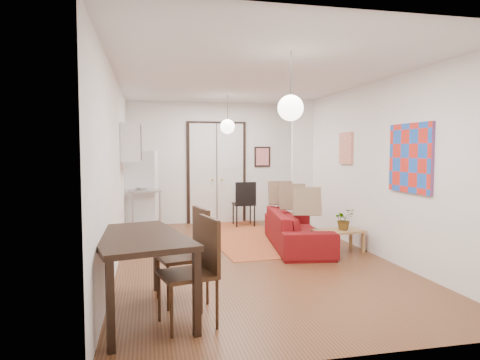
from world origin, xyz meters
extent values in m
plane|color=brown|center=(0.00, 0.00, 0.00)|extent=(7.00, 7.00, 0.00)
cube|color=silver|center=(0.00, 0.00, 2.90)|extent=(4.20, 7.00, 0.02)
cube|color=white|center=(0.00, 3.50, 1.45)|extent=(4.20, 0.02, 2.90)
cube|color=white|center=(0.00, -3.50, 1.45)|extent=(4.20, 0.02, 2.90)
cube|color=white|center=(-2.10, 0.00, 1.45)|extent=(0.02, 7.00, 2.90)
cube|color=white|center=(2.10, 0.00, 1.45)|extent=(0.02, 7.00, 2.90)
cube|color=silver|center=(0.00, 3.46, 1.20)|extent=(1.44, 0.06, 2.50)
cube|color=white|center=(1.85, 2.55, 1.45)|extent=(0.50, 0.10, 2.90)
cube|color=white|center=(-1.92, 1.50, 1.90)|extent=(0.35, 1.00, 0.70)
cube|color=red|center=(2.08, -1.25, 1.65)|extent=(0.05, 1.00, 1.00)
cube|color=#EEE5C6|center=(2.08, 0.80, 1.80)|extent=(0.05, 0.50, 0.60)
cube|color=red|center=(1.15, 3.47, 1.60)|extent=(0.40, 0.03, 0.50)
cube|color=#92573D|center=(-2.07, 2.00, 1.95)|extent=(0.03, 0.44, 0.54)
sphere|color=white|center=(0.00, 2.00, 2.25)|extent=(0.30, 0.30, 0.30)
cylinder|color=black|center=(0.00, 2.00, 2.65)|extent=(0.01, 0.01, 0.50)
sphere|color=white|center=(0.00, -2.00, 2.25)|extent=(0.30, 0.30, 0.30)
cylinder|color=black|center=(0.00, -2.00, 2.65)|extent=(0.01, 0.01, 0.50)
cube|color=#B6592D|center=(0.27, 1.74, 0.00)|extent=(1.77, 4.08, 0.01)
imported|color=maroon|center=(1.01, 0.52, 0.33)|extent=(2.38, 1.20, 0.66)
cube|color=tan|center=(1.59, 0.05, 0.36)|extent=(0.91, 0.58, 0.04)
cube|color=tan|center=(1.21, -0.14, 0.17)|extent=(0.05, 0.05, 0.34)
cube|color=tan|center=(1.97, -0.14, 0.17)|extent=(0.05, 0.05, 0.34)
cube|color=tan|center=(1.21, 0.24, 0.17)|extent=(0.05, 0.05, 0.34)
cube|color=tan|center=(1.97, 0.24, 0.17)|extent=(0.05, 0.05, 0.34)
imported|color=#2F5B29|center=(1.69, 0.05, 0.56)|extent=(0.33, 0.37, 0.37)
cube|color=#A3A4A7|center=(-1.75, 2.53, 0.93)|extent=(0.79, 1.32, 0.04)
cube|color=#A3A4A7|center=(-1.75, 2.53, 0.19)|extent=(0.74, 1.27, 0.03)
cylinder|color=#A3A4A7|center=(-2.02, 1.95, 0.47)|extent=(0.04, 0.04, 0.93)
cylinder|color=#A3A4A7|center=(-1.48, 1.95, 0.47)|extent=(0.04, 0.04, 0.93)
cylinder|color=#A3A4A7|center=(-2.02, 3.11, 0.47)|extent=(0.04, 0.04, 0.93)
cylinder|color=#A3A4A7|center=(-1.48, 3.11, 0.47)|extent=(0.04, 0.04, 0.93)
imported|color=silver|center=(-1.75, 2.23, 0.98)|extent=(0.29, 0.29, 0.05)
imported|color=#5492B8|center=(-1.75, 2.78, 1.05)|extent=(0.12, 0.12, 0.20)
cube|color=white|center=(-1.75, 2.56, 0.87)|extent=(0.69, 0.69, 1.74)
cube|color=black|center=(-1.75, -2.19, 0.85)|extent=(1.25, 1.75, 0.06)
cube|color=black|center=(-2.15, -2.92, 0.41)|extent=(0.08, 0.08, 0.81)
cube|color=black|center=(-1.35, -2.92, 0.41)|extent=(0.08, 0.08, 0.81)
cube|color=black|center=(-2.15, -1.45, 0.41)|extent=(0.08, 0.08, 0.81)
cube|color=black|center=(-1.35, -1.45, 0.41)|extent=(0.08, 0.08, 0.81)
cube|color=#392112|center=(-1.26, -1.84, 0.52)|extent=(0.62, 0.61, 0.04)
cube|color=#392112|center=(-1.26, -1.60, 0.81)|extent=(0.16, 0.49, 0.54)
cylinder|color=#392112|center=(-1.47, -2.07, 0.26)|extent=(0.03, 0.03, 0.52)
cylinder|color=#392112|center=(-1.04, -2.07, 0.26)|extent=(0.03, 0.03, 0.52)
cylinder|color=#392112|center=(-1.47, -1.61, 0.26)|extent=(0.03, 0.03, 0.52)
cylinder|color=#392112|center=(-1.04, -1.61, 0.26)|extent=(0.03, 0.03, 0.52)
cube|color=#392112|center=(-1.26, -2.54, 0.52)|extent=(0.62, 0.61, 0.04)
cube|color=#392112|center=(-1.26, -2.30, 0.81)|extent=(0.16, 0.49, 0.54)
cylinder|color=#392112|center=(-1.47, -2.77, 0.26)|extent=(0.03, 0.03, 0.52)
cylinder|color=#392112|center=(-1.04, -2.77, 0.26)|extent=(0.03, 0.03, 0.52)
cylinder|color=#392112|center=(-1.47, -2.31, 0.26)|extent=(0.03, 0.03, 0.52)
cylinder|color=#392112|center=(-1.04, -2.31, 0.26)|extent=(0.03, 0.03, 0.52)
cube|color=black|center=(0.55, 2.89, 0.51)|extent=(0.48, 0.48, 0.04)
cube|color=black|center=(0.55, 3.11, 0.78)|extent=(0.48, 0.04, 0.51)
cylinder|color=black|center=(0.34, 2.68, 0.25)|extent=(0.03, 0.03, 0.51)
cylinder|color=black|center=(0.75, 2.68, 0.25)|extent=(0.03, 0.03, 0.51)
cylinder|color=black|center=(0.34, 3.10, 0.25)|extent=(0.03, 0.03, 0.51)
cylinder|color=black|center=(0.75, 3.10, 0.25)|extent=(0.03, 0.03, 0.51)
camera|label=1|loc=(-1.63, -6.75, 1.76)|focal=32.00mm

